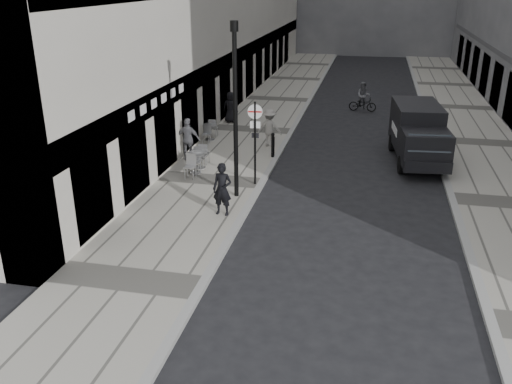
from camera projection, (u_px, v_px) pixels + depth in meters
ground at (161, 359)px, 11.38m from camera, size 120.00×120.00×0.00m
sidewalk at (253, 130)px, 28.09m from camera, size 4.00×60.00×0.12m
far_sidewalk at (477, 143)px, 25.93m from camera, size 4.00×60.00×0.12m
walking_man at (222, 189)px, 17.71m from camera, size 0.68×0.47×1.77m
sign_post at (255, 132)px, 19.92m from camera, size 0.54×0.11×3.16m
lamppost at (235, 103)px, 18.31m from camera, size 0.27×0.27×6.05m
bollard_near at (273, 146)px, 23.55m from camera, size 0.14×0.14×1.02m
bollard_far at (273, 147)px, 23.72m from camera, size 0.11×0.11×0.82m
panel_van at (418, 131)px, 23.13m from camera, size 2.35×5.19×2.37m
cyclist at (363, 100)px, 32.05m from camera, size 1.65×0.70×1.73m
pedestrian_a at (188, 139)px, 23.03m from camera, size 1.11×0.55×1.83m
pedestrian_b at (270, 128)px, 24.94m from camera, size 1.16×0.70×1.75m
pedestrian_c at (230, 107)px, 29.08m from camera, size 0.87×0.63×1.65m
cafe_table_near at (210, 131)px, 26.06m from camera, size 0.69×1.57×0.89m
cafe_table_mid at (195, 161)px, 21.62m from camera, size 0.75×1.69×0.96m
cafe_table_far at (200, 158)px, 22.20m from camera, size 0.69×1.56×0.89m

